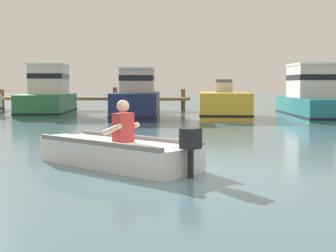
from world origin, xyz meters
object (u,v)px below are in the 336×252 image
moored_boat_teal (312,98)px  moored_boat_navy (137,99)px  moored_boat_green (48,96)px  moored_boat_yellow (224,105)px  rowboat_with_person (115,152)px

moored_boat_teal → moored_boat_navy: bearing=-173.5°
moored_boat_green → moored_boat_teal: moored_boat_green is taller
moored_boat_teal → moored_boat_yellow: bearing=-176.0°
moored_boat_navy → moored_boat_teal: moored_boat_teal is taller
moored_boat_green → moored_boat_yellow: moored_boat_green is taller
moored_boat_navy → moored_boat_yellow: (3.78, 0.60, -0.29)m
rowboat_with_person → moored_boat_navy: (-1.83, 12.11, 0.57)m
rowboat_with_person → moored_boat_green: bearing=115.5°
rowboat_with_person → moored_boat_teal: (5.74, 12.98, 0.61)m
moored_boat_yellow → moored_boat_green: bearing=175.6°
rowboat_with_person → moored_boat_navy: bearing=98.6°
moored_boat_green → moored_boat_yellow: size_ratio=1.08×
moored_boat_navy → moored_boat_yellow: size_ratio=1.24×
moored_boat_green → moored_boat_navy: size_ratio=0.87×
moored_boat_navy → moored_boat_yellow: moored_boat_navy is taller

